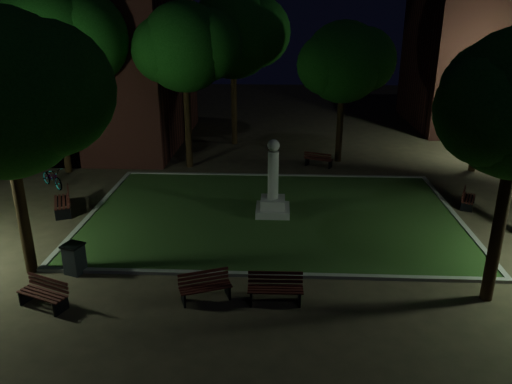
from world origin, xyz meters
TOP-DOWN VIEW (x-y plane):
  - ground at (0.00, 0.00)m, footprint 80.00×80.00m
  - lawn at (0.00, 2.00)m, footprint 15.00×10.00m
  - lawn_kerb at (0.00, 2.00)m, footprint 15.40×10.40m
  - monument at (0.00, 2.00)m, footprint 1.40×1.40m
  - building_main at (-15.86, 13.79)m, footprint 20.00×12.00m
  - tree_west at (-7.77, -3.15)m, footprint 6.18×5.04m
  - tree_north_wl at (-4.56, 8.63)m, footprint 5.55×4.53m
  - tree_north_er at (3.67, 10.07)m, footprint 5.31×4.34m
  - tree_ne at (10.64, 8.64)m, footprint 4.89×3.99m
  - tree_nw at (-10.80, 7.37)m, footprint 7.06×5.76m
  - tree_far_north at (-2.52, 13.63)m, footprint 6.47×5.28m
  - lamppost_nw at (-11.97, 9.30)m, footprint 1.18×0.28m
  - lamppost_ne at (12.49, 10.41)m, footprint 1.18×0.28m
  - bench_near_left at (-1.91, -4.50)m, footprint 1.63×1.06m
  - bench_near_right at (0.18, -4.54)m, footprint 1.64×0.60m
  - bench_west_near at (-6.52, -5.11)m, footprint 1.63×1.08m
  - bench_left_side at (-8.86, 1.88)m, footprint 1.29×1.90m
  - bench_right_side at (8.47, 3.38)m, footprint 1.00×1.47m
  - bench_far_side at (2.38, 8.94)m, footprint 1.61×1.06m
  - trash_bin at (-6.40, -3.15)m, footprint 0.76×0.76m
  - bicycle at (-10.72, 4.99)m, footprint 1.89×1.76m

SIDE VIEW (x-z plane):
  - ground at x=0.00m, z-range 0.00..0.00m
  - lawn at x=0.00m, z-range 0.00..0.08m
  - lawn_kerb at x=0.00m, z-range 0.00..0.12m
  - bench_right_side at x=8.47m, z-range -0.02..0.74m
  - bench_far_side at x=2.38m, z-range -0.02..0.81m
  - bench_near_left at x=-1.91m, z-range -0.02..0.82m
  - bench_west_near at x=-6.52m, z-range -0.02..0.82m
  - bench_near_right at x=0.18m, z-range -0.03..0.87m
  - bench_left_side at x=-8.86m, z-range -0.03..0.96m
  - bicycle at x=-10.72m, z-range 0.00..1.01m
  - trash_bin at x=-6.40m, z-range 0.01..1.04m
  - monument at x=0.00m, z-range -0.64..2.56m
  - lamppost_nw at x=-11.97m, z-range 0.87..5.12m
  - lamppost_ne at x=12.49m, z-range 0.91..5.62m
  - tree_ne at x=10.64m, z-range 1.33..7.98m
  - tree_north_er at x=3.67m, z-range 1.65..9.30m
  - tree_west at x=-7.77m, z-range 1.66..10.03m
  - tree_north_wl at x=-4.56m, z-range 2.02..10.61m
  - tree_nw at x=-10.80m, z-range 1.91..11.50m
  - tree_far_north at x=-2.52m, z-range 2.04..11.42m
  - building_main at x=-15.86m, z-range -0.12..14.88m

